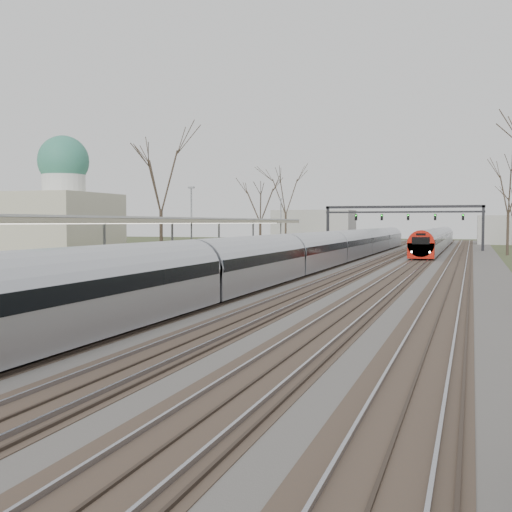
# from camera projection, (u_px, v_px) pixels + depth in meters

# --- Properties ---
(track_bed) EXTENTS (24.00, 160.00, 0.22)m
(track_bed) POSITION_uv_depth(u_px,v_px,m) (368.00, 264.00, 58.11)
(track_bed) COLOR #474442
(track_bed) RESTS_ON ground
(platform) EXTENTS (3.50, 69.00, 1.00)m
(platform) POSITION_uv_depth(u_px,v_px,m) (195.00, 270.00, 44.51)
(platform) COLOR #9E9B93
(platform) RESTS_ON ground
(canopy) EXTENTS (4.10, 50.00, 3.11)m
(canopy) POSITION_uv_depth(u_px,v_px,m) (165.00, 220.00, 40.06)
(canopy) COLOR slate
(canopy) RESTS_ON platform
(dome_building) EXTENTS (10.00, 8.00, 10.30)m
(dome_building) POSITION_uv_depth(u_px,v_px,m) (45.00, 223.00, 48.86)
(dome_building) COLOR beige
(dome_building) RESTS_ON ground
(signal_gantry) EXTENTS (21.00, 0.59, 6.08)m
(signal_gantry) POSITION_uv_depth(u_px,v_px,m) (403.00, 214.00, 86.22)
(signal_gantry) COLOR black
(signal_gantry) RESTS_ON ground
(tree_west_far) EXTENTS (5.50, 5.50, 11.33)m
(tree_west_far) POSITION_uv_depth(u_px,v_px,m) (161.00, 175.00, 56.59)
(tree_west_far) COLOR #2D231C
(tree_west_far) RESTS_ON ground
(train_near) EXTENTS (2.62, 90.21, 3.05)m
(train_near) POSITION_uv_depth(u_px,v_px,m) (333.00, 249.00, 56.66)
(train_near) COLOR #B0B3BA
(train_near) RESTS_ON ground
(train_far) EXTENTS (2.62, 60.21, 3.05)m
(train_far) POSITION_uv_depth(u_px,v_px,m) (437.00, 239.00, 89.95)
(train_far) COLOR #B0B3BA
(train_far) RESTS_ON ground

